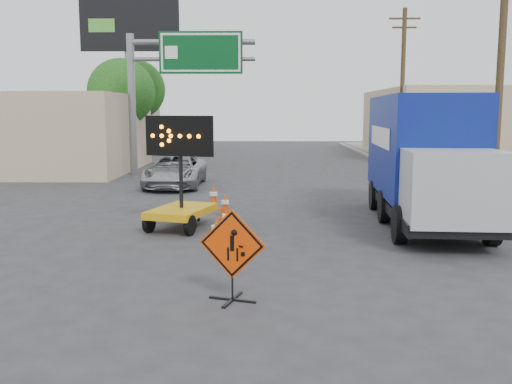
{
  "coord_description": "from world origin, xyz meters",
  "views": [
    {
      "loc": [
        -0.03,
        -9.93,
        3.14
      ],
      "look_at": [
        -0.23,
        2.72,
        1.34
      ],
      "focal_mm": 40.0,
      "sensor_mm": 36.0,
      "label": 1
    }
  ],
  "objects_px": {
    "construction_sign": "(232,253)",
    "arrow_board": "(181,204)",
    "pickup_truck": "(175,171)",
    "box_truck": "(424,166)"
  },
  "relations": [
    {
      "from": "pickup_truck",
      "to": "arrow_board",
      "type": "bearing_deg",
      "value": -80.08
    },
    {
      "from": "arrow_board",
      "to": "pickup_truck",
      "type": "height_order",
      "value": "arrow_board"
    },
    {
      "from": "pickup_truck",
      "to": "construction_sign",
      "type": "bearing_deg",
      "value": -77.57
    },
    {
      "from": "pickup_truck",
      "to": "box_truck",
      "type": "xyz_separation_m",
      "value": [
        8.17,
        -7.76,
        0.95
      ]
    },
    {
      "from": "construction_sign",
      "to": "arrow_board",
      "type": "relative_size",
      "value": 0.51
    },
    {
      "from": "box_truck",
      "to": "pickup_truck",
      "type": "bearing_deg",
      "value": 140.32
    },
    {
      "from": "arrow_board",
      "to": "pickup_truck",
      "type": "bearing_deg",
      "value": 117.18
    },
    {
      "from": "construction_sign",
      "to": "pickup_truck",
      "type": "height_order",
      "value": "construction_sign"
    },
    {
      "from": "construction_sign",
      "to": "arrow_board",
      "type": "xyz_separation_m",
      "value": [
        -1.7,
        5.87,
        -0.15
      ]
    },
    {
      "from": "pickup_truck",
      "to": "box_truck",
      "type": "height_order",
      "value": "box_truck"
    }
  ]
}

